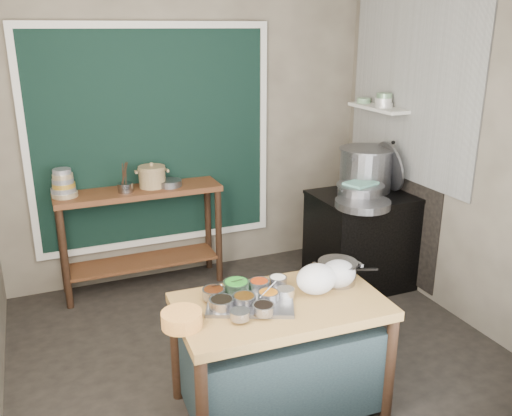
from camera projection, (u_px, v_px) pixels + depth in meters
name	position (u px, v px, depth m)	size (l,w,h in m)	color
floor	(251.00, 344.00, 4.18)	(3.50, 3.00, 0.02)	black
back_wall	(189.00, 130.00, 5.05)	(3.50, 0.02, 2.80)	#786D5C
right_wall	(451.00, 146.00, 4.38)	(0.02, 3.00, 2.80)	#786D5C
curtain_panel	(153.00, 139.00, 4.90)	(2.10, 0.02, 1.90)	black
curtain_frame	(154.00, 139.00, 4.89)	(2.22, 0.03, 2.02)	beige
tile_panel	(411.00, 83.00, 4.71)	(0.02, 1.70, 1.70)	#B2B2AA
soot_patch	(393.00, 205.00, 5.16)	(0.01, 1.30, 1.30)	black
wall_shelf	(378.00, 108.00, 5.01)	(0.22, 0.70, 0.03)	beige
prep_table	(280.00, 356.00, 3.36)	(1.25, 0.72, 0.75)	olive
back_counter	(142.00, 239.00, 4.94)	(1.45, 0.40, 0.95)	brown
stove_block	(363.00, 241.00, 5.02)	(0.90, 0.68, 0.85)	black
stove_top	(366.00, 196.00, 4.88)	(0.92, 0.69, 0.03)	black
condiment_tray	(251.00, 302.00, 3.22)	(0.51, 0.36, 0.02)	gray
condiment_bowls	(246.00, 295.00, 3.22)	(0.56, 0.46, 0.06)	gray
yellow_basin	(182.00, 319.00, 2.97)	(0.23, 0.23, 0.09)	gold
saucepan	(337.00, 272.00, 3.47)	(0.26, 0.26, 0.14)	gray
plastic_bag_a	(316.00, 279.00, 3.32)	(0.25, 0.21, 0.19)	white
plastic_bag_b	(338.00, 274.00, 3.41)	(0.23, 0.20, 0.17)	white
bowl_stack	(63.00, 185.00, 4.54)	(0.21, 0.21, 0.24)	tan
utensil_cup	(125.00, 188.00, 4.69)	(0.13, 0.13, 0.08)	gray
ceramic_crock	(152.00, 178.00, 4.83)	(0.25, 0.25, 0.17)	#8C714C
wide_bowl	(169.00, 183.00, 4.87)	(0.22, 0.22, 0.06)	gray
stock_pot	(366.00, 169.00, 4.94)	(0.50, 0.50, 0.39)	gray
pot_lid	(389.00, 166.00, 4.93)	(0.47, 0.47, 0.02)	gray
steamer	(360.00, 192.00, 4.71)	(0.42, 0.42, 0.14)	gray
green_cloth	(361.00, 183.00, 4.68)	(0.26, 0.20, 0.02)	#69AE9B
shallow_pan	(363.00, 204.00, 4.52)	(0.46, 0.46, 0.06)	gray
shelf_bowl_stack	(384.00, 101.00, 4.91)	(0.16, 0.16, 0.13)	silver
shelf_bowl_green	(364.00, 101.00, 5.21)	(0.13, 0.13, 0.05)	gray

